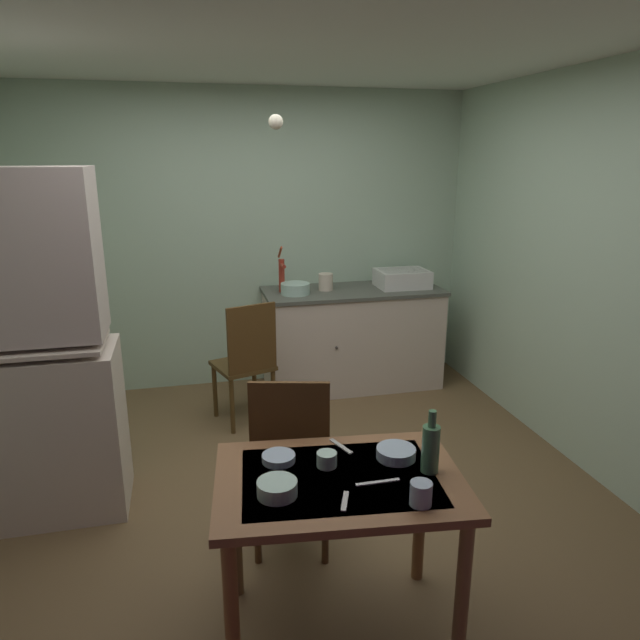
# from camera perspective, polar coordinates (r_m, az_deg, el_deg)

# --- Properties ---
(ground_plane) EXTENTS (4.81, 4.81, 0.00)m
(ground_plane) POSITION_cam_1_polar(r_m,az_deg,el_deg) (3.70, -2.66, -16.58)
(ground_plane) COLOR brown
(wall_back) EXTENTS (3.91, 0.10, 2.54)m
(wall_back) POSITION_cam_1_polar(r_m,az_deg,el_deg) (5.10, -6.97, 7.76)
(wall_back) COLOR #ACC9AD
(wall_back) RESTS_ON ground
(wall_right) EXTENTS (0.10, 3.89, 2.54)m
(wall_right) POSITION_cam_1_polar(r_m,az_deg,el_deg) (4.03, 25.61, 4.10)
(wall_right) COLOR #ADC9AD
(wall_right) RESTS_ON ground
(ceiling_slab) EXTENTS (3.91, 3.89, 0.10)m
(ceiling_slab) POSITION_cam_1_polar(r_m,az_deg,el_deg) (3.17, -3.33, 26.83)
(ceiling_slab) COLOR white
(hutch_cabinet) EXTENTS (0.92, 0.49, 1.94)m
(hutch_cabinet) POSITION_cam_1_polar(r_m,az_deg,el_deg) (3.51, -26.96, -3.79)
(hutch_cabinet) COLOR beige
(hutch_cabinet) RESTS_ON ground
(counter_cabinet) EXTENTS (1.54, 0.64, 0.88)m
(counter_cabinet) POSITION_cam_1_polar(r_m,az_deg,el_deg) (5.09, 3.20, -1.76)
(counter_cabinet) COLOR beige
(counter_cabinet) RESTS_ON ground
(sink_basin) EXTENTS (0.44, 0.34, 0.15)m
(sink_basin) POSITION_cam_1_polar(r_m,az_deg,el_deg) (5.10, 8.14, 4.12)
(sink_basin) COLOR silver
(sink_basin) RESTS_ON counter_cabinet
(hand_pump) EXTENTS (0.05, 0.27, 0.39)m
(hand_pump) POSITION_cam_1_polar(r_m,az_deg,el_deg) (4.85, -3.81, 4.72)
(hand_pump) COLOR maroon
(hand_pump) RESTS_ON counter_cabinet
(mixing_bowl_counter) EXTENTS (0.24, 0.24, 0.09)m
(mixing_bowl_counter) POSITION_cam_1_polar(r_m,az_deg,el_deg) (4.80, -2.47, 3.12)
(mixing_bowl_counter) COLOR #ADD1C1
(mixing_bowl_counter) RESTS_ON counter_cabinet
(stoneware_crock) EXTENTS (0.12, 0.12, 0.14)m
(stoneware_crock) POSITION_cam_1_polar(r_m,az_deg,el_deg) (4.93, 0.57, 3.80)
(stoneware_crock) COLOR beige
(stoneware_crock) RESTS_ON counter_cabinet
(dining_table) EXTENTS (1.06, 0.78, 0.75)m
(dining_table) POSITION_cam_1_polar(r_m,az_deg,el_deg) (2.45, 1.89, -17.59)
(dining_table) COLOR brown
(dining_table) RESTS_ON ground
(chair_far_side) EXTENTS (0.48, 0.48, 0.99)m
(chair_far_side) POSITION_cam_1_polar(r_m,az_deg,el_deg) (2.97, -2.84, -13.94)
(chair_far_side) COLOR #50341B
(chair_far_side) RESTS_ON ground
(chair_by_counter) EXTENTS (0.51, 0.51, 0.96)m
(chair_by_counter) POSITION_cam_1_polar(r_m,az_deg,el_deg) (4.36, -7.29, -4.03)
(chair_by_counter) COLOR #4D3819
(chair_by_counter) RESTS_ON ground
(serving_bowl_wide) EXTENTS (0.14, 0.14, 0.03)m
(serving_bowl_wide) POSITION_cam_1_polar(r_m,az_deg,el_deg) (2.49, -4.13, -13.47)
(serving_bowl_wide) COLOR #9EB2C6
(serving_bowl_wide) RESTS_ON dining_table
(soup_bowl_small) EXTENTS (0.17, 0.17, 0.05)m
(soup_bowl_small) POSITION_cam_1_polar(r_m,az_deg,el_deg) (2.53, 7.53, -12.92)
(soup_bowl_small) COLOR #9EB2C6
(soup_bowl_small) RESTS_ON dining_table
(sauce_dish) EXTENTS (0.15, 0.15, 0.06)m
(sauce_dish) POSITION_cam_1_polar(r_m,az_deg,el_deg) (2.27, -4.27, -16.29)
(sauce_dish) COLOR #ADD1C1
(sauce_dish) RESTS_ON dining_table
(teacup_mint) EXTENTS (0.08, 0.08, 0.06)m
(teacup_mint) POSITION_cam_1_polar(r_m,az_deg,el_deg) (2.44, 0.68, -13.64)
(teacup_mint) COLOR #ADD1C1
(teacup_mint) RESTS_ON dining_table
(mug_dark) EXTENTS (0.08, 0.08, 0.09)m
(mug_dark) POSITION_cam_1_polar(r_m,az_deg,el_deg) (2.23, 9.96, -16.58)
(mug_dark) COLOR #9EB2C6
(mug_dark) RESTS_ON dining_table
(glass_bottle) EXTENTS (0.07, 0.07, 0.27)m
(glass_bottle) POSITION_cam_1_polar(r_m,az_deg,el_deg) (2.41, 10.90, -12.27)
(glass_bottle) COLOR #4C7F56
(glass_bottle) RESTS_ON dining_table
(table_knife) EXTENTS (0.18, 0.02, 0.00)m
(table_knife) POSITION_cam_1_polar(r_m,az_deg,el_deg) (2.36, 5.75, -15.69)
(table_knife) COLOR silver
(table_knife) RESTS_ON dining_table
(teaspoon_near_bowl) EXTENTS (0.07, 0.15, 0.00)m
(teaspoon_near_bowl) POSITION_cam_1_polar(r_m,az_deg,el_deg) (2.60, 2.08, -12.37)
(teaspoon_near_bowl) COLOR beige
(teaspoon_near_bowl) RESTS_ON dining_table
(teaspoon_by_cup) EXTENTS (0.06, 0.12, 0.00)m
(teaspoon_by_cup) POSITION_cam_1_polar(r_m,az_deg,el_deg) (2.24, 2.48, -17.49)
(teaspoon_by_cup) COLOR beige
(teaspoon_by_cup) RESTS_ON dining_table
(pendant_bulb) EXTENTS (0.08, 0.08, 0.08)m
(pendant_bulb) POSITION_cam_1_polar(r_m,az_deg,el_deg) (3.27, -4.40, 18.98)
(pendant_bulb) COLOR #F9EFCC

